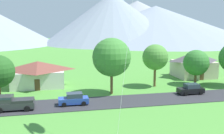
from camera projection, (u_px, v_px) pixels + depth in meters
road_strip at (90, 103)px, 38.60m from camera, size 160.00×6.36×0.08m
mountain_far_east_ridge at (137, 20)px, 191.68m from camera, size 113.58×113.58×27.10m
mountain_west_ridge at (155, 24)px, 166.87m from camera, size 122.52×122.52×21.95m
mountain_east_ridge at (112, 18)px, 151.64m from camera, size 78.20×78.20×28.44m
house_leftmost at (193, 64)px, 57.40m from camera, size 8.25×7.72×5.35m
house_left_center at (38, 73)px, 48.85m from camera, size 9.86×7.37×4.65m
tree_near_left at (196, 63)px, 49.87m from camera, size 4.80×4.80×6.59m
tree_left_of_center at (155, 57)px, 48.18m from camera, size 4.67×4.67×7.75m
tree_center at (112, 57)px, 43.00m from camera, size 6.27×6.27×9.20m
parked_car_black_west_end at (191, 89)px, 43.47m from camera, size 4.25×2.18×1.68m
parked_car_blue_mid_east at (74, 99)px, 37.79m from camera, size 4.21×2.10×1.68m
pickup_truck_charcoal_west_side at (13, 103)px, 35.36m from camera, size 5.22×2.36×1.99m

